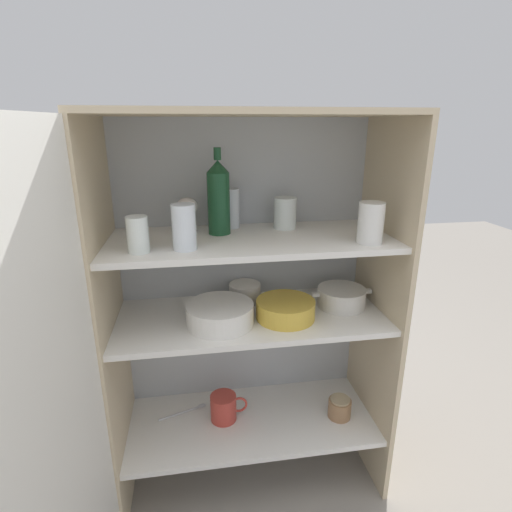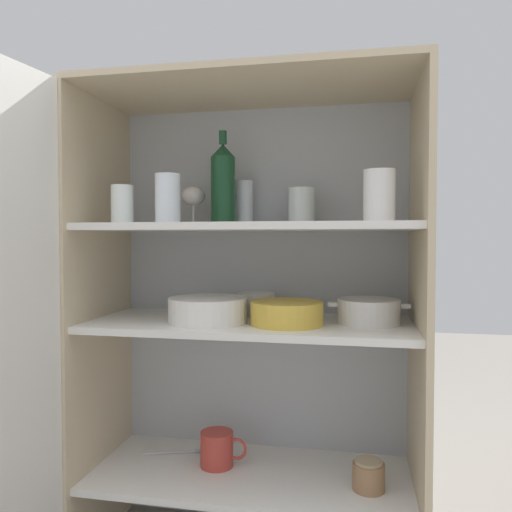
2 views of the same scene
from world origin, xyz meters
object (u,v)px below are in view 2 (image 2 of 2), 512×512
at_px(coffee_mug_primary, 218,449).
at_px(storage_jar, 369,475).
at_px(plate_stack_white, 208,310).
at_px(mixing_bowl_large, 287,312).
at_px(serving_bowl_small, 256,303).
at_px(casserole_dish, 369,311).
at_px(wine_bottle, 223,184).

height_order(coffee_mug_primary, storage_jar, coffee_mug_primary).
relative_size(coffee_mug_primary, storage_jar, 1.62).
distance_m(plate_stack_white, mixing_bowl_large, 0.23).
bearing_deg(serving_bowl_small, storage_jar, -24.71).
bearing_deg(casserole_dish, mixing_bowl_large, -164.72).
height_order(plate_stack_white, serving_bowl_small, plate_stack_white).
bearing_deg(storage_jar, mixing_bowl_large, -179.33).
bearing_deg(serving_bowl_small, wine_bottle, -150.04).
bearing_deg(mixing_bowl_large, storage_jar, 0.67).
relative_size(plate_stack_white, coffee_mug_primary, 1.58).
bearing_deg(coffee_mug_primary, wine_bottle, 82.81).
bearing_deg(casserole_dish, wine_bottle, 173.80).
height_order(wine_bottle, mixing_bowl_large, wine_bottle).
xyz_separation_m(plate_stack_white, coffee_mug_primary, (0.01, 0.07, -0.43)).
height_order(mixing_bowl_large, coffee_mug_primary, mixing_bowl_large).
relative_size(plate_stack_white, mixing_bowl_large, 1.11).
distance_m(wine_bottle, storage_jar, 0.94).
bearing_deg(plate_stack_white, storage_jar, 1.31).
bearing_deg(coffee_mug_primary, mixing_bowl_large, -15.47).
bearing_deg(casserole_dish, serving_bowl_small, 163.73).
relative_size(wine_bottle, serving_bowl_small, 2.39).
height_order(wine_bottle, plate_stack_white, wine_bottle).
relative_size(mixing_bowl_large, coffee_mug_primary, 1.42).
bearing_deg(wine_bottle, mixing_bowl_large, -27.18).
bearing_deg(casserole_dish, coffee_mug_primary, -179.86).
xyz_separation_m(casserole_dish, coffee_mug_primary, (-0.44, -0.00, -0.43)).
bearing_deg(storage_jar, wine_bottle, 166.39).
bearing_deg(serving_bowl_small, coffee_mug_primary, -134.04).
height_order(plate_stack_white, storage_jar, plate_stack_white).
height_order(serving_bowl_small, casserole_dish, same).
distance_m(serving_bowl_small, coffee_mug_primary, 0.46).
height_order(wine_bottle, casserole_dish, wine_bottle).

